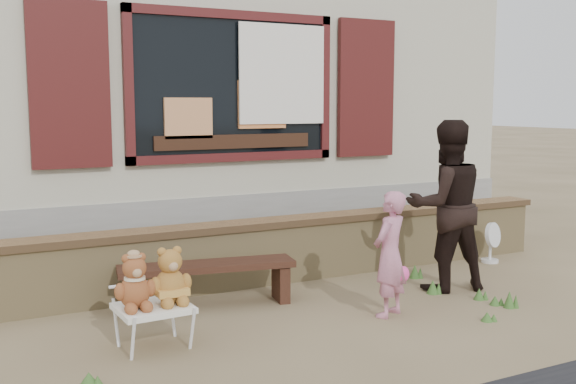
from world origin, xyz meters
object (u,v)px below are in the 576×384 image
bench (207,275)px  adult (446,206)px  teddy_bear_right (170,274)px  child (390,254)px  folding_chair (153,309)px  teddy_bear_left (134,280)px

bench → adult: adult is taller
teddy_bear_right → bench: bearing=50.0°
adult → bench: bearing=0.3°
bench → child: child is taller
bench → adult: bearing=-2.5°
folding_chair → adult: size_ratio=0.33×
teddy_bear_left → adult: (3.21, 0.28, 0.30)m
bench → teddy_bear_left: teddy_bear_left is taller
folding_chair → child: child is taller
teddy_bear_left → child: (2.20, -0.17, 0.01)m
folding_chair → teddy_bear_right: bearing=0.0°
folding_chair → child: bearing=-8.1°
folding_chair → teddy_bear_right: (0.14, 0.01, 0.26)m
bench → teddy_bear_right: size_ratio=3.65×
teddy_bear_left → teddy_bear_right: (0.28, 0.02, 0.01)m
child → adult: 1.14m
bench → teddy_bear_right: teddy_bear_right is taller
teddy_bear_right → child: bearing=-8.7°
bench → folding_chair: 1.09m
teddy_bear_left → teddy_bear_right: 0.28m
adult → teddy_bear_right: bearing=18.3°
bench → folding_chair: bearing=-122.3°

